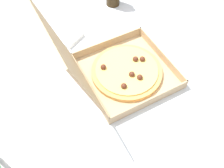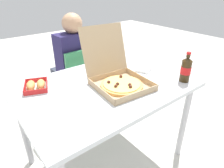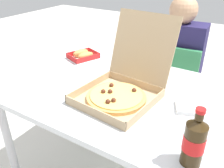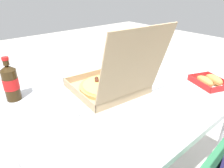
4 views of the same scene
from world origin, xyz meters
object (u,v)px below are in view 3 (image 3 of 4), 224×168
at_px(chair, 173,85).
at_px(cola_bottle, 194,141).
at_px(pizza_box_open, 121,87).
at_px(bread_side_box, 83,55).
at_px(paper_menu, 45,85).
at_px(napkin_pile, 188,107).
at_px(diner_person, 178,59).

height_order(chair, cola_bottle, cola_bottle).
distance_m(chair, pizza_box_open, 0.80).
height_order(bread_side_box, paper_menu, bread_side_box).
distance_m(cola_bottle, paper_menu, 0.86).
relative_size(pizza_box_open, paper_menu, 2.36).
xyz_separation_m(chair, napkin_pile, (0.27, -0.67, 0.27)).
distance_m(bread_side_box, cola_bottle, 1.07).
bearing_deg(chair, napkin_pile, -68.08).
relative_size(diner_person, pizza_box_open, 2.32).
height_order(cola_bottle, paper_menu, cola_bottle).
relative_size(pizza_box_open, cola_bottle, 2.21).
bearing_deg(napkin_pile, paper_menu, -166.11).
height_order(chair, paper_menu, chair).
distance_m(chair, paper_menu, 1.01).
distance_m(diner_person, napkin_pile, 0.78).
relative_size(pizza_box_open, bread_side_box, 2.13).
relative_size(cola_bottle, napkin_pile, 2.04).
distance_m(paper_menu, napkin_pile, 0.77).
xyz_separation_m(diner_person, bread_side_box, (-0.54, -0.48, 0.08)).
bearing_deg(paper_menu, bread_side_box, 119.45).
bearing_deg(chair, bread_side_box, -141.63).
bearing_deg(cola_bottle, pizza_box_open, 148.53).
height_order(pizza_box_open, napkin_pile, pizza_box_open).
bearing_deg(diner_person, napkin_pile, -69.42).
xyz_separation_m(cola_bottle, napkin_pile, (-0.10, 0.32, -0.08)).
xyz_separation_m(pizza_box_open, napkin_pile, (0.32, 0.06, -0.04)).
relative_size(bread_side_box, paper_menu, 1.10).
distance_m(pizza_box_open, cola_bottle, 0.50).
bearing_deg(pizza_box_open, chair, 85.70).
relative_size(chair, pizza_box_open, 1.68).
xyz_separation_m(pizza_box_open, bread_side_box, (-0.48, 0.31, -0.03)).
relative_size(paper_menu, napkin_pile, 1.91).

